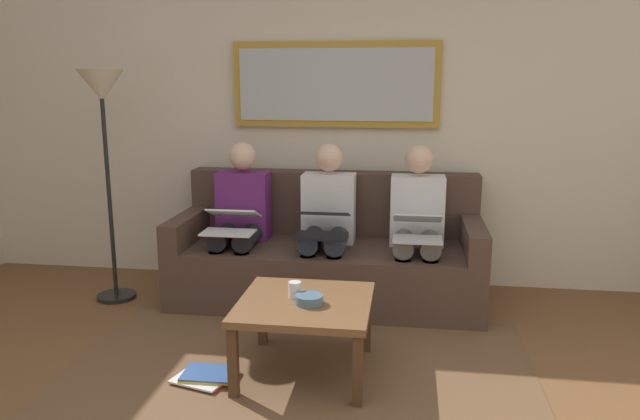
% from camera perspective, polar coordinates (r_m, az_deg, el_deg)
% --- Properties ---
extents(wall_rear, '(6.00, 0.12, 2.60)m').
position_cam_1_polar(wall_rear, '(4.84, 1.55, 8.63)').
color(wall_rear, beige).
rests_on(wall_rear, ground_plane).
extents(area_rug, '(2.60, 1.80, 0.01)m').
position_cam_1_polar(area_rug, '(3.48, -2.09, -15.10)').
color(area_rug, brown).
rests_on(area_rug, ground_plane).
extents(couch, '(2.20, 0.90, 0.90)m').
position_cam_1_polar(couch, '(4.53, 0.76, -4.32)').
color(couch, '#4C382D').
rests_on(couch, ground_plane).
extents(framed_mirror, '(1.57, 0.05, 0.64)m').
position_cam_1_polar(framed_mirror, '(4.73, 1.43, 11.59)').
color(framed_mirror, '#B7892D').
extents(coffee_table, '(0.71, 0.71, 0.42)m').
position_cam_1_polar(coffee_table, '(3.37, -1.40, -9.25)').
color(coffee_table, brown).
rests_on(coffee_table, ground_plane).
extents(cup, '(0.07, 0.07, 0.09)m').
position_cam_1_polar(cup, '(3.38, -2.36, -7.43)').
color(cup, silver).
rests_on(cup, coffee_table).
extents(bowl, '(0.15, 0.15, 0.05)m').
position_cam_1_polar(bowl, '(3.29, -1.01, -8.32)').
color(bowl, slate).
rests_on(bowl, coffee_table).
extents(person_left, '(0.38, 0.58, 1.14)m').
position_cam_1_polar(person_left, '(4.36, 9.03, -1.11)').
color(person_left, silver).
rests_on(person_left, couch).
extents(laptop_silver, '(0.32, 0.37, 0.16)m').
position_cam_1_polar(laptop_silver, '(4.13, 9.07, -1.61)').
color(laptop_silver, silver).
extents(person_middle, '(0.38, 0.58, 1.14)m').
position_cam_1_polar(person_middle, '(4.39, 0.66, -0.85)').
color(person_middle, silver).
rests_on(person_middle, couch).
extents(laptop_black, '(0.35, 0.38, 0.16)m').
position_cam_1_polar(laptop_black, '(4.16, 0.22, -1.25)').
color(laptop_black, black).
extents(person_right, '(0.38, 0.58, 1.14)m').
position_cam_1_polar(person_right, '(4.52, -7.41, -0.58)').
color(person_right, '#66236B').
rests_on(person_right, couch).
extents(laptop_white, '(0.36, 0.35, 0.16)m').
position_cam_1_polar(laptop_white, '(4.29, -8.27, -1.06)').
color(laptop_white, white).
extents(magazine_stack, '(0.34, 0.29, 0.04)m').
position_cam_1_polar(magazine_stack, '(3.48, -10.62, -14.98)').
color(magazine_stack, red).
rests_on(magazine_stack, ground_plane).
extents(standing_lamp, '(0.32, 0.32, 1.66)m').
position_cam_1_polar(standing_lamp, '(4.57, -19.56, 8.63)').
color(standing_lamp, black).
rests_on(standing_lamp, ground_plane).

